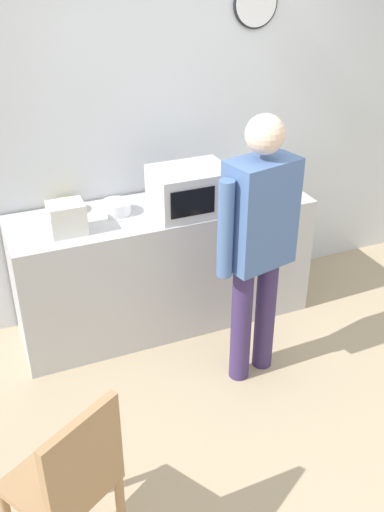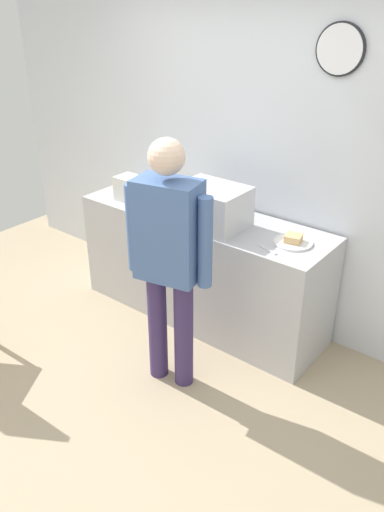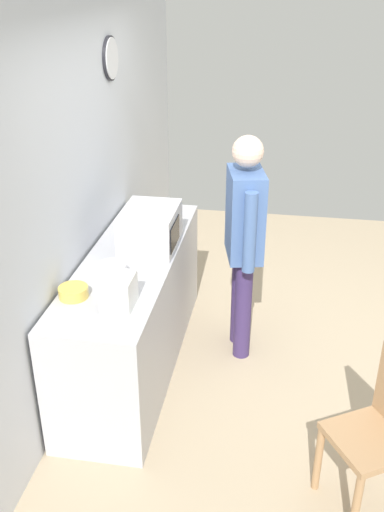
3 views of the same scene
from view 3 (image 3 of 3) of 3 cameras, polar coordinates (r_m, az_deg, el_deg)
name	(u,v)px [view 3 (image 3 of 3)]	position (r m, az deg, el deg)	size (l,w,h in m)	color
ground_plane	(295,361)	(4.57, 10.30, -10.30)	(6.00, 6.00, 0.00)	tan
back_wall	(84,191)	(4.18, -10.71, 6.43)	(5.40, 0.13, 2.60)	silver
kitchen_counter	(134,311)	(4.27, -5.83, -5.47)	(2.08, 0.62, 0.91)	#B7B7BC
microwave	(150,229)	(4.10, -4.19, 2.73)	(0.50, 0.39, 0.30)	silver
sandwich_plate	(156,212)	(4.73, -3.61, 4.37)	(0.27, 0.27, 0.07)	white
salad_bowl	(112,270)	(3.78, -8.01, -1.43)	(0.19, 0.19, 0.09)	white
cereal_bowl	(73,292)	(3.59, -11.77, -3.54)	(0.18, 0.18, 0.07)	gold
toaster	(119,292)	(3.42, -7.34, -3.56)	(0.22, 0.18, 0.20)	silver
fork_utensil	(135,274)	(3.81, -5.68, -1.77)	(0.17, 0.02, 0.01)	silver
spoon_utensil	(177,220)	(4.62, -1.48, 3.66)	(0.17, 0.02, 0.01)	silver
person_standing	(244,233)	(4.17, 5.25, 2.32)	(0.58, 0.32, 1.72)	#392A5A
wooden_chair	(383,428)	(3.34, 18.54, -16.02)	(0.55, 0.55, 0.94)	#A87F56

